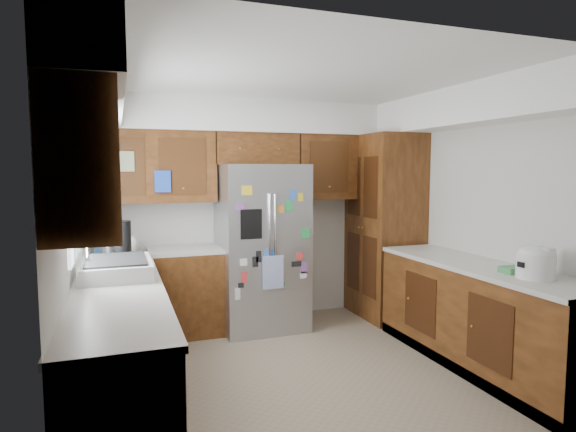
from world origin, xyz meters
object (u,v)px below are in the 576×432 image
Objects in this scene: pantry at (384,226)px; rice_cooker at (536,261)px; paper_towel at (547,263)px; fridge at (262,247)px.

pantry is 2.20m from rice_cooker.
rice_cooker is 1.20× the size of paper_towel.
paper_towel is at bearing -56.41° from fridge.
paper_towel is at bearing -89.01° from pantry.
pantry is 1.19× the size of fridge.
fridge reaches higher than paper_towel.
rice_cooker is at bearing 120.19° from paper_towel.
pantry reaches higher than fridge.
pantry is 7.36× the size of rice_cooker.
fridge is 2.79m from paper_towel.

